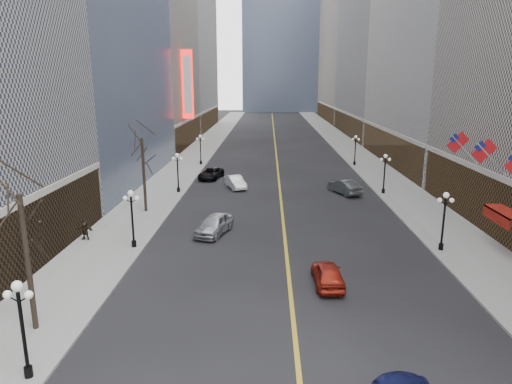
# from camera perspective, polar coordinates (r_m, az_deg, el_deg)

# --- Properties ---
(sidewalk_east) EXTENTS (6.00, 230.00, 0.15)m
(sidewalk_east) POSITION_cam_1_polar(r_m,az_deg,el_deg) (75.78, 13.29, 3.81)
(sidewalk_east) COLOR gray
(sidewalk_east) RESTS_ON ground
(sidewalk_west) EXTENTS (6.00, 230.00, 0.15)m
(sidewalk_west) POSITION_cam_1_polar(r_m,az_deg,el_deg) (75.25, -8.12, 3.97)
(sidewalk_west) COLOR gray
(sidewalk_west) RESTS_ON ground
(lane_line) EXTENTS (0.25, 200.00, 0.02)m
(lane_line) POSITION_cam_1_polar(r_m,az_deg,el_deg) (84.09, 2.50, 5.08)
(lane_line) COLOR gold
(lane_line) RESTS_ON ground
(bldg_east_c) EXTENTS (26.60, 40.60, 48.80)m
(bldg_east_c) POSITION_cam_1_polar(r_m,az_deg,el_deg) (114.09, 18.48, 18.88)
(bldg_east_c) COLOR #969699
(bldg_east_c) RESTS_ON ground
(bldg_east_d) EXTENTS (26.60, 46.60, 62.80)m
(bldg_east_d) POSITION_cam_1_polar(r_m,az_deg,el_deg) (156.40, 13.96, 20.18)
(bldg_east_d) COLOR #B2A593
(bldg_east_d) RESTS_ON ground
(bldg_west_c) EXTENTS (26.60, 30.60, 50.80)m
(bldg_west_c) POSITION_cam_1_polar(r_m,az_deg,el_deg) (95.31, -16.98, 20.74)
(bldg_west_c) COLOR #B2A593
(bldg_west_c) RESTS_ON ground
(streetlamp_east_1) EXTENTS (1.26, 0.44, 4.52)m
(streetlamp_east_1) POSITION_cam_1_polar(r_m,az_deg,el_deg) (36.98, 22.46, -2.68)
(streetlamp_east_1) COLOR black
(streetlamp_east_1) RESTS_ON sidewalk_east
(streetlamp_east_2) EXTENTS (1.26, 0.44, 4.52)m
(streetlamp_east_2) POSITION_cam_1_polar(r_m,az_deg,el_deg) (53.70, 15.79, 2.73)
(streetlamp_east_2) COLOR black
(streetlamp_east_2) RESTS_ON sidewalk_east
(streetlamp_east_3) EXTENTS (1.26, 0.44, 4.52)m
(streetlamp_east_3) POSITION_cam_1_polar(r_m,az_deg,el_deg) (71.05, 12.31, 5.53)
(streetlamp_east_3) COLOR black
(streetlamp_east_3) RESTS_ON sidewalk_east
(streetlamp_west_0) EXTENTS (1.26, 0.44, 4.52)m
(streetlamp_west_0) POSITION_cam_1_polar(r_m,az_deg,el_deg) (22.28, -27.27, -14.00)
(streetlamp_west_0) COLOR black
(streetlamp_west_0) RESTS_ON sidewalk_west
(streetlamp_west_1) EXTENTS (1.26, 0.44, 4.52)m
(streetlamp_west_1) POSITION_cam_1_polar(r_m,az_deg,el_deg) (36.06, -15.25, -2.51)
(streetlamp_west_1) COLOR black
(streetlamp_west_1) RESTS_ON sidewalk_west
(streetlamp_west_2) EXTENTS (1.26, 0.44, 4.52)m
(streetlamp_west_2) POSITION_cam_1_polar(r_m,az_deg,el_deg) (53.07, -9.77, 2.92)
(streetlamp_west_2) COLOR black
(streetlamp_west_2) RESTS_ON sidewalk_west
(streetlamp_west_3) EXTENTS (1.26, 0.44, 4.52)m
(streetlamp_west_3) POSITION_cam_1_polar(r_m,az_deg,el_deg) (70.57, -6.96, 5.69)
(streetlamp_west_3) COLOR black
(streetlamp_west_3) RESTS_ON sidewalk_west
(flag_4) EXTENTS (2.87, 0.12, 2.87)m
(flag_4) POSITION_cam_1_polar(r_m,az_deg,el_deg) (39.27, 26.84, 4.35)
(flag_4) COLOR #B2B2B7
(flag_4) RESTS_ON ground
(flag_5) EXTENTS (2.87, 0.12, 2.87)m
(flag_5) POSITION_cam_1_polar(r_m,az_deg,el_deg) (43.80, 24.11, 5.47)
(flag_5) COLOR #B2B2B7
(flag_5) RESTS_ON ground
(awning_c) EXTENTS (1.40, 4.00, 0.93)m
(awning_c) POSITION_cam_1_polar(r_m,az_deg,el_deg) (38.69, 28.46, -2.35)
(awning_c) COLOR maroon
(awning_c) RESTS_ON ground
(theatre_marquee) EXTENTS (2.00, 0.55, 12.00)m
(theatre_marquee) POSITION_cam_1_polar(r_m,az_deg,el_deg) (84.36, -8.55, 13.15)
(theatre_marquee) COLOR red
(theatre_marquee) RESTS_ON ground
(tree_west_near) EXTENTS (3.60, 3.60, 7.92)m
(tree_west_near) POSITION_cam_1_polar(r_m,az_deg,el_deg) (25.16, -27.22, -2.70)
(tree_west_near) COLOR #2D231C
(tree_west_near) RESTS_ON sidewalk_west
(tree_west_far) EXTENTS (3.60, 3.60, 7.92)m
(tree_west_far) POSITION_cam_1_polar(r_m,az_deg,el_deg) (45.23, -14.01, 5.14)
(tree_west_far) COLOR #2D231C
(tree_west_far) RESTS_ON sidewalk_west
(car_nb_near) EXTENTS (3.36, 5.34, 1.70)m
(car_nb_near) POSITION_cam_1_polar(r_m,az_deg,el_deg) (38.89, -5.25, -4.05)
(car_nb_near) COLOR #B1B3BA
(car_nb_near) RESTS_ON ground
(car_nb_mid) EXTENTS (3.12, 4.76, 1.48)m
(car_nb_mid) POSITION_cam_1_polar(r_m,az_deg,el_deg) (55.21, -2.58, 1.24)
(car_nb_mid) COLOR white
(car_nb_mid) RESTS_ON ground
(car_nb_far) EXTENTS (3.38, 5.53, 1.43)m
(car_nb_far) POSITION_cam_1_polar(r_m,az_deg,el_deg) (60.74, -5.66, 2.32)
(car_nb_far) COLOR black
(car_nb_far) RESTS_ON ground
(car_sb_mid) EXTENTS (1.89, 4.42, 1.49)m
(car_sb_mid) POSITION_cam_1_polar(r_m,az_deg,el_deg) (29.80, 8.97, -10.08)
(car_sb_mid) COLOR maroon
(car_sb_mid) RESTS_ON ground
(car_sb_far) EXTENTS (3.60, 5.31, 1.66)m
(car_sb_far) POSITION_cam_1_polar(r_m,az_deg,el_deg) (53.45, 11.01, 0.67)
(car_sb_far) COLOR #484D4F
(car_sb_far) RESTS_ON ground
(ped_west_far) EXTENTS (1.59, 0.69, 1.66)m
(ped_west_far) POSITION_cam_1_polar(r_m,az_deg,el_deg) (39.45, -20.60, -4.44)
(ped_west_far) COLOR black
(ped_west_far) RESTS_ON sidewalk_west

